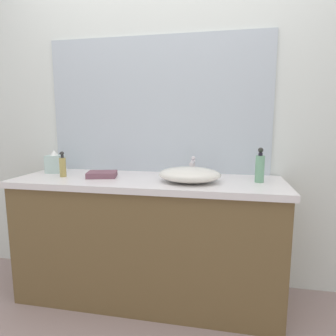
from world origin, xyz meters
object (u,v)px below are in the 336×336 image
object	(u,v)px
tissue_box	(55,163)
folded_hand_towel	(102,174)
lotion_bottle	(260,167)
soap_dispenser	(63,166)
sink_basin	(190,175)

from	to	relation	value
tissue_box	folded_hand_towel	world-z (taller)	tissue_box
lotion_bottle	soap_dispenser	bearing A→B (deg)	-176.98
lotion_bottle	tissue_box	xyz separation A→B (m)	(-1.46, 0.07, -0.02)
soap_dispenser	tissue_box	distance (m)	0.21
soap_dispenser	lotion_bottle	xyz separation A→B (m)	(1.31, 0.07, 0.02)
soap_dispenser	folded_hand_towel	bearing A→B (deg)	8.11
lotion_bottle	tissue_box	distance (m)	1.46
soap_dispenser	folded_hand_towel	distance (m)	0.28
soap_dispenser	lotion_bottle	distance (m)	1.31
lotion_bottle	folded_hand_towel	world-z (taller)	lotion_bottle
tissue_box	folded_hand_towel	distance (m)	0.44
lotion_bottle	folded_hand_towel	distance (m)	1.04
folded_hand_towel	lotion_bottle	bearing A→B (deg)	1.69
soap_dispenser	sink_basin	bearing A→B (deg)	-0.58
sink_basin	lotion_bottle	distance (m)	0.44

